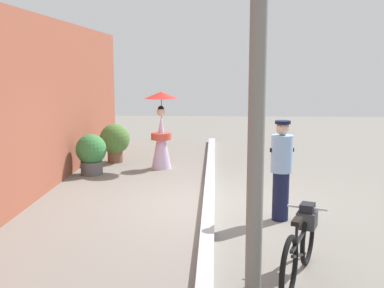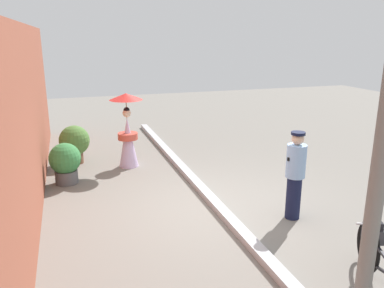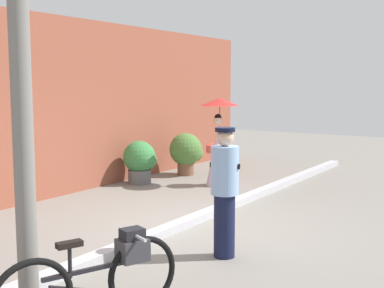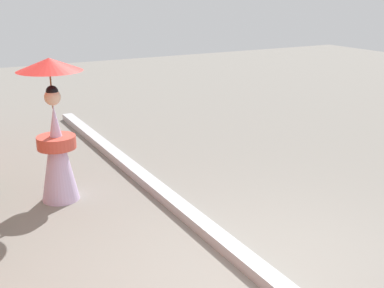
% 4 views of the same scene
% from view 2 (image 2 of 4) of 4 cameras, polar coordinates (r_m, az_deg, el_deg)
% --- Properties ---
extents(ground_plane, '(30.00, 30.00, 0.00)m').
position_cam_2_polar(ground_plane, '(7.52, 3.52, -9.29)').
color(ground_plane, gray).
extents(building_wall, '(14.00, 0.40, 3.39)m').
position_cam_2_polar(building_wall, '(6.54, -24.70, 1.16)').
color(building_wall, brown).
rests_on(building_wall, ground_plane).
extents(sidewalk_curb, '(14.00, 0.20, 0.12)m').
position_cam_2_polar(sidewalk_curb, '(7.49, 3.53, -8.88)').
color(sidewalk_curb, '#B2B2B7').
rests_on(sidewalk_curb, ground_plane).
extents(bicycle_near_officer, '(1.65, 0.72, 0.80)m').
position_cam_2_polar(bicycle_near_officer, '(5.67, 26.28, -15.09)').
color(bicycle_near_officer, black).
rests_on(bicycle_near_officer, ground_plane).
extents(person_officer, '(0.34, 0.38, 1.60)m').
position_cam_2_polar(person_officer, '(7.01, 15.02, -4.24)').
color(person_officer, '#141938').
rests_on(person_officer, ground_plane).
extents(person_with_parasol, '(0.81, 0.81, 1.83)m').
position_cam_2_polar(person_with_parasol, '(9.64, -9.52, 2.03)').
color(person_with_parasol, silver).
rests_on(person_with_parasol, ground_plane).
extents(potted_plant_by_door, '(0.71, 0.69, 0.92)m').
position_cam_2_polar(potted_plant_by_door, '(8.96, -18.16, -2.48)').
color(potted_plant_by_door, '#59595B').
rests_on(potted_plant_by_door, ground_plane).
extents(potted_plant_small, '(0.78, 0.76, 0.99)m').
position_cam_2_polar(potted_plant_small, '(10.29, -16.91, 0.29)').
color(potted_plant_small, brown).
rests_on(potted_plant_small, ground_plane).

